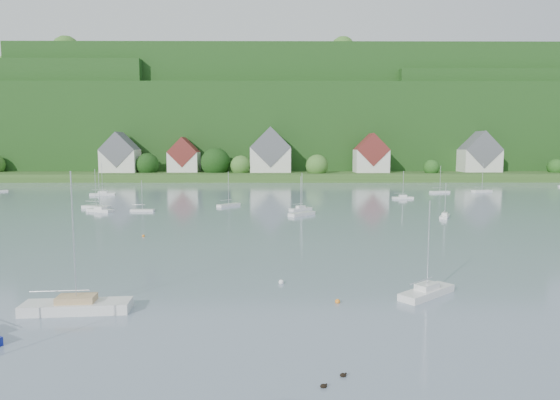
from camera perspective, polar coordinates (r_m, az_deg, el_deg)
name	(u,v)px	position (r m, az deg, el deg)	size (l,w,h in m)	color
far_shore_strip	(259,174)	(203.73, -2.49, 3.12)	(600.00, 60.00, 3.00)	#31541F
forested_ridge	(264,130)	(272.15, -1.89, 8.41)	(620.00, 181.22, 69.89)	#133A12
village_building_0	(120,156)	(200.34, -18.63, 5.04)	(14.00, 10.40, 16.00)	silver
village_building_1	(184,158)	(195.96, -11.45, 5.00)	(12.00, 9.36, 14.00)	silver
village_building_2	(271,154)	(191.33, -1.13, 5.55)	(16.00, 11.44, 18.00)	silver
village_building_3	(371,156)	(192.99, 10.87, 5.19)	(13.00, 10.40, 15.50)	silver
village_building_4	(480,156)	(210.16, 22.83, 4.94)	(15.00, 10.40, 16.50)	silver
near_sailboat_2	(77,305)	(40.53, -23.21, -11.55)	(8.21, 2.94, 10.86)	white
near_sailboat_3	(427,291)	(43.06, 17.21, -10.39)	(5.73, 5.21, 8.19)	white
mooring_buoy_1	(281,284)	(44.87, 0.14, -10.01)	(0.50, 0.50, 0.50)	white
mooring_buoy_2	(338,303)	(39.87, 6.92, -12.16)	(0.42, 0.42, 0.42)	orange
mooring_buoy_3	(143,237)	(70.63, -16.08, -4.25)	(0.39, 0.39, 0.39)	orange
duck_pair	(334,380)	(27.53, 6.46, -20.72)	(1.59, 1.44, 0.27)	black
far_sailboat_cluster	(257,197)	(119.92, -2.78, 0.40)	(200.09, 72.52, 8.71)	white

